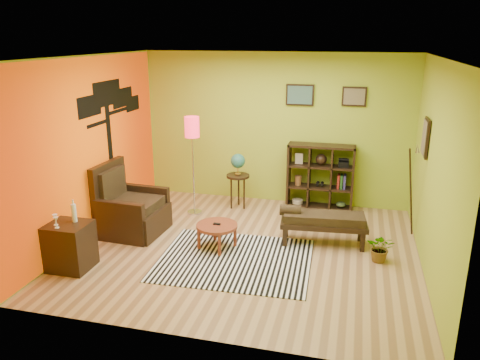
% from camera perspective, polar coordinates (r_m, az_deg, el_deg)
% --- Properties ---
extents(ground, '(5.00, 5.00, 0.00)m').
position_cam_1_polar(ground, '(7.12, 0.80, -8.37)').
color(ground, tan).
rests_on(ground, ground).
extents(room_shell, '(5.04, 4.54, 2.82)m').
position_cam_1_polar(room_shell, '(6.58, 0.10, 6.05)').
color(room_shell, '#9FB92E').
rests_on(room_shell, ground).
extents(zebra_rug, '(2.22, 1.85, 0.01)m').
position_cam_1_polar(zebra_rug, '(6.79, -0.62, -9.67)').
color(zebra_rug, white).
rests_on(zebra_rug, ground).
extents(coffee_table, '(0.62, 0.62, 0.40)m').
position_cam_1_polar(coffee_table, '(7.02, -2.83, -5.84)').
color(coffee_table, brown).
rests_on(coffee_table, ground).
extents(armchair, '(0.99, 1.00, 1.14)m').
position_cam_1_polar(armchair, '(7.78, -13.33, -3.78)').
color(armchair, black).
rests_on(armchair, ground).
extents(side_cabinet, '(0.55, 0.50, 0.97)m').
position_cam_1_polar(side_cabinet, '(6.84, -20.01, -7.54)').
color(side_cabinet, black).
rests_on(side_cabinet, ground).
extents(floor_lamp, '(0.26, 0.26, 1.75)m').
position_cam_1_polar(floor_lamp, '(8.11, -5.84, 5.37)').
color(floor_lamp, silver).
rests_on(floor_lamp, ground).
extents(globe_table, '(0.42, 0.42, 1.03)m').
position_cam_1_polar(globe_table, '(8.50, -0.25, 1.57)').
color(globe_table, black).
rests_on(globe_table, ground).
extents(cube_shelf, '(1.20, 0.35, 1.20)m').
position_cam_1_polar(cube_shelf, '(8.66, 9.85, 0.37)').
color(cube_shelf, black).
rests_on(cube_shelf, ground).
extents(bench, '(1.35, 0.59, 0.60)m').
position_cam_1_polar(bench, '(7.24, 9.89, -4.85)').
color(bench, black).
rests_on(bench, ground).
extents(potted_plant, '(0.44, 0.48, 0.33)m').
position_cam_1_polar(potted_plant, '(6.97, 16.76, -8.26)').
color(potted_plant, '#26661E').
rests_on(potted_plant, ground).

